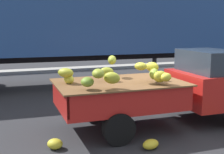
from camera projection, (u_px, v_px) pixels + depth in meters
name	position (u px, v px, depth m)	size (l,w,h in m)	color
ground	(158.00, 121.00, 7.32)	(220.00, 220.00, 0.00)	#28282B
curb_strip	(76.00, 69.00, 15.31)	(80.00, 0.80, 0.16)	gray
pickup_truck	(194.00, 85.00, 7.17)	(4.83, 1.81, 1.70)	#B21E19
semi_trailer	(72.00, 18.00, 11.19)	(12.09, 3.06, 3.95)	navy
fallen_banana_bunch_near_tailgate	(55.00, 144.00, 5.66)	(0.30, 0.26, 0.20)	gold
fallen_banana_bunch_by_wheel	(151.00, 144.00, 5.67)	(0.36, 0.24, 0.18)	gold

